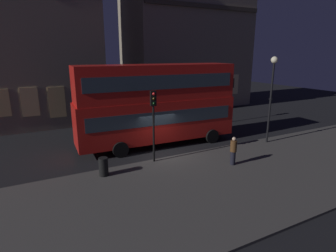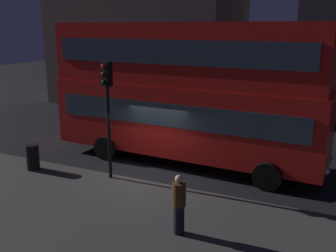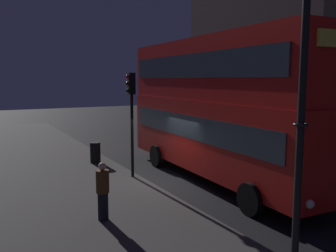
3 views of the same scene
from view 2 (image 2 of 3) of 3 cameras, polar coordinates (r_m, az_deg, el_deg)
ground_plane at (r=14.91m, az=-2.65°, el=-7.26°), size 80.00×80.00×0.00m
sidewalk_slab at (r=11.14m, az=-15.22°, el=-15.43°), size 44.00×8.50×0.12m
double_decker_bus at (r=15.54m, az=2.48°, el=5.68°), size 11.38×3.22×5.67m
traffic_light_near_kerb at (r=13.68m, az=-8.95°, el=4.35°), size 0.36×0.38×4.24m
pedestrian at (r=10.42m, az=1.61°, el=-11.42°), size 0.37×0.37×1.67m
litter_bin at (r=15.88m, az=-19.33°, el=-4.36°), size 0.49×0.49×0.99m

